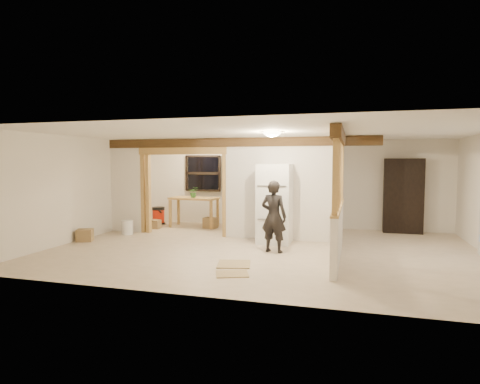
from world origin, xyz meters
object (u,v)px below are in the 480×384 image
(woman, at_px, (274,216))
(shop_vac, at_px, (158,215))
(refrigerator, at_px, (275,204))
(work_table, at_px, (194,212))
(bookshelf, at_px, (403,196))

(woman, height_order, shop_vac, woman)
(refrigerator, height_order, work_table, refrigerator)
(woman, distance_m, shop_vac, 5.00)
(refrigerator, distance_m, work_table, 3.23)
(woman, bearing_deg, bookshelf, -121.00)
(refrigerator, xyz_separation_m, bookshelf, (3.04, 2.24, 0.07))
(woman, relative_size, shop_vac, 2.83)
(work_table, bearing_deg, refrigerator, -26.12)
(refrigerator, bearing_deg, shop_vac, 155.34)
(refrigerator, distance_m, bookshelf, 3.78)
(work_table, height_order, shop_vac, work_table)
(work_table, xyz_separation_m, shop_vac, (-1.23, 0.14, -0.16))
(refrigerator, height_order, shop_vac, refrigerator)
(refrigerator, relative_size, work_table, 1.34)
(work_table, bearing_deg, woman, -37.16)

